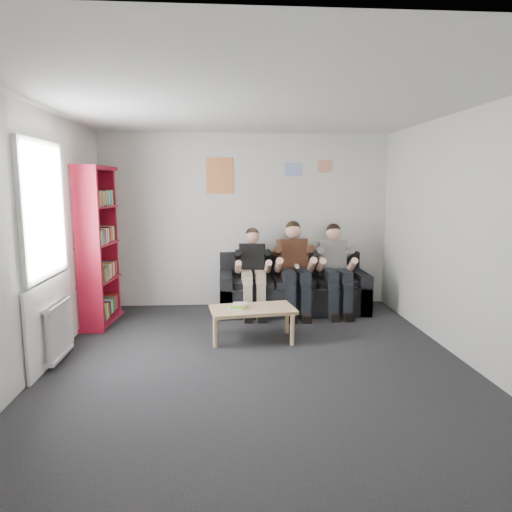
{
  "coord_description": "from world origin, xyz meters",
  "views": [
    {
      "loc": [
        -0.36,
        -4.69,
        1.9
      ],
      "look_at": [
        0.08,
        1.3,
        0.97
      ],
      "focal_mm": 32.0,
      "sensor_mm": 36.0,
      "label": 1
    }
  ],
  "objects_px": {
    "sofa": "(292,290)",
    "coffee_table": "(253,312)",
    "person_left": "(253,272)",
    "person_middle": "(295,269)",
    "bookshelf": "(98,246)",
    "person_right": "(335,269)"
  },
  "relations": [
    {
      "from": "person_left",
      "to": "person_middle",
      "type": "distance_m",
      "value": 0.62
    },
    {
      "from": "coffee_table",
      "to": "person_left",
      "type": "distance_m",
      "value": 1.18
    },
    {
      "from": "person_middle",
      "to": "coffee_table",
      "type": "bearing_deg",
      "value": -130.93
    },
    {
      "from": "person_right",
      "to": "person_middle",
      "type": "bearing_deg",
      "value": -174.38
    },
    {
      "from": "bookshelf",
      "to": "person_right",
      "type": "xyz_separation_m",
      "value": [
        3.37,
        0.26,
        -0.41
      ]
    },
    {
      "from": "person_middle",
      "to": "bookshelf",
      "type": "bearing_deg",
      "value": 175.86
    },
    {
      "from": "sofa",
      "to": "coffee_table",
      "type": "distance_m",
      "value": 1.51
    },
    {
      "from": "sofa",
      "to": "person_right",
      "type": "xyz_separation_m",
      "value": [
        0.62,
        -0.2,
        0.36
      ]
    },
    {
      "from": "bookshelf",
      "to": "coffee_table",
      "type": "bearing_deg",
      "value": -17.18
    },
    {
      "from": "person_left",
      "to": "person_right",
      "type": "bearing_deg",
      "value": 8.28
    },
    {
      "from": "person_left",
      "to": "person_middle",
      "type": "height_order",
      "value": "person_middle"
    },
    {
      "from": "person_left",
      "to": "person_middle",
      "type": "relative_size",
      "value": 0.93
    },
    {
      "from": "person_middle",
      "to": "person_right",
      "type": "distance_m",
      "value": 0.62
    },
    {
      "from": "person_right",
      "to": "bookshelf",
      "type": "bearing_deg",
      "value": -170.26
    },
    {
      "from": "person_left",
      "to": "person_right",
      "type": "xyz_separation_m",
      "value": [
        1.23,
        -0.0,
        0.02
      ]
    },
    {
      "from": "sofa",
      "to": "person_left",
      "type": "distance_m",
      "value": 0.73
    },
    {
      "from": "sofa",
      "to": "coffee_table",
      "type": "height_order",
      "value": "sofa"
    },
    {
      "from": "bookshelf",
      "to": "person_middle",
      "type": "bearing_deg",
      "value": 11.26
    },
    {
      "from": "bookshelf",
      "to": "person_middle",
      "type": "xyz_separation_m",
      "value": [
        2.75,
        0.26,
        -0.4
      ]
    },
    {
      "from": "person_right",
      "to": "person_left",
      "type": "bearing_deg",
      "value": -174.78
    },
    {
      "from": "sofa",
      "to": "person_left",
      "type": "relative_size",
      "value": 1.72
    },
    {
      "from": "person_left",
      "to": "coffee_table",
      "type": "bearing_deg",
      "value": -85.53
    }
  ]
}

